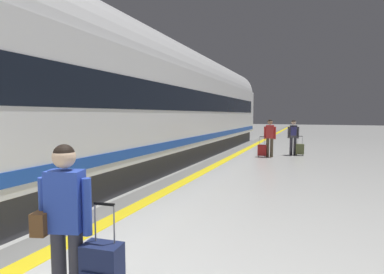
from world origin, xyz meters
TOP-DOWN VIEW (x-y plane):
  - safety_line_strip at (-1.07, 10.00)m, footprint 0.36×80.00m
  - tactile_edge_band at (-1.43, 10.00)m, footprint 0.69×80.00m
  - high_speed_train at (-3.25, 5.70)m, footprint 2.94×33.13m
  - traveller_foreground at (0.17, 1.12)m, footprint 0.55×0.39m
  - passenger_near at (0.57, 12.97)m, footprint 0.55×0.23m
  - suitcase_near at (0.25, 12.83)m, footprint 0.38×0.24m
  - passenger_mid at (1.53, 14.09)m, footprint 0.53×0.35m
  - suitcase_mid at (1.85, 14.01)m, footprint 0.40×0.26m

SIDE VIEW (x-z plane):
  - tactile_edge_band at x=-1.43m, z-range 0.00..0.01m
  - safety_line_strip at x=-1.07m, z-range 0.00..0.01m
  - suitcase_mid at x=1.85m, z-range -0.17..0.78m
  - suitcase_near at x=0.25m, z-range -0.17..0.79m
  - traveller_foreground at x=0.17m, z-range 0.13..1.82m
  - passenger_mid at x=1.53m, z-range 0.16..1.86m
  - passenger_near at x=0.57m, z-range 0.14..1.89m
  - high_speed_train at x=-3.25m, z-range 0.02..4.99m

